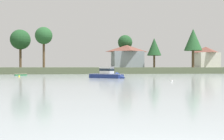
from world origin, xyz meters
TOP-DOWN VIEW (x-y plane):
  - far_shore_bank at (0.00, 90.10)m, footprint 205.50×44.91m
  - cruiser_navy at (3.13, 41.99)m, footprint 6.75×5.80m
  - dinghy_green at (-15.48, 57.96)m, footprint 2.97×2.20m
  - mooring_buoy_yellow at (-14.28, 50.87)m, footprint 0.37×0.37m
  - mooring_buoy_white at (10.52, 30.71)m, footprint 0.33×0.33m
  - shore_tree_center_right at (14.10, 86.39)m, footprint 5.10×5.10m
  - shore_tree_right at (22.24, 78.24)m, footprint 4.63×4.63m
  - shore_tree_inland_c at (-12.97, 79.47)m, footprint 5.37×5.37m
  - shore_tree_center at (-21.20, 85.17)m, footprint 6.57×6.57m
  - shore_tree_right_mid at (33.30, 73.37)m, footprint 5.55×5.55m
  - cottage_near_water at (14.17, 83.28)m, footprint 10.52×10.34m
  - cottage_eastern at (43.25, 84.52)m, footprint 7.91×8.16m

SIDE VIEW (x-z plane):
  - mooring_buoy_white at x=10.52m, z-range -0.13..0.25m
  - mooring_buoy_yellow at x=-14.28m, z-range -0.14..0.28m
  - dinghy_green at x=-15.48m, z-range -0.13..0.40m
  - cruiser_navy at x=3.13m, z-range -1.34..2.28m
  - far_shore_bank at x=0.00m, z-range 0.00..1.83m
  - cottage_eastern at x=43.25m, z-range 1.95..9.36m
  - cottage_near_water at x=14.17m, z-range 1.96..9.55m
  - shore_tree_right at x=22.24m, z-range 3.69..13.22m
  - shore_tree_right_mid at x=33.30m, z-range 4.37..16.44m
  - shore_tree_center_right at x=14.10m, z-range 4.82..16.17m
  - shore_tree_center at x=-21.20m, z-range 4.69..17.14m
  - shore_tree_inland_c at x=-12.97m, z-range 5.29..17.91m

